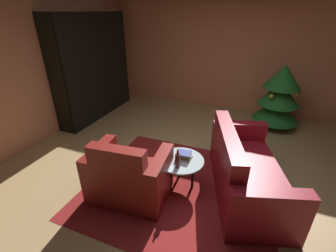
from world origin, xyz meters
name	(u,v)px	position (x,y,z in m)	size (l,w,h in m)	color
ground_plane	(194,174)	(0.00, 0.00, 0.00)	(7.09, 7.09, 0.00)	tan
wall_back	(232,53)	(0.00, 2.91, 1.33)	(6.03, 0.06, 2.67)	tan
wall_left	(27,69)	(-2.99, 0.00, 1.33)	(0.06, 5.89, 2.67)	tan
area_rug	(180,188)	(-0.10, -0.37, 0.00)	(2.49, 2.21, 0.01)	maroon
bookshelf_unit	(98,67)	(-2.71, 1.52, 1.08)	(0.39, 2.11, 2.19)	black
armchair_red	(129,177)	(-0.67, -0.75, 0.31)	(1.04, 0.79, 0.88)	maroon
couch_red	(244,172)	(0.69, -0.10, 0.30)	(1.28, 1.85, 0.89)	maroon
coffee_table	(181,163)	(-0.12, -0.31, 0.38)	(0.62, 0.62, 0.43)	black
book_stack_on_table	(184,155)	(-0.09, -0.26, 0.48)	(0.21, 0.18, 0.09)	gray
bottle_on_table	(178,160)	(-0.11, -0.48, 0.53)	(0.06, 0.06, 0.26)	#502521
decorated_tree	(279,96)	(1.10, 2.18, 0.67)	(0.90, 0.90, 1.30)	brown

